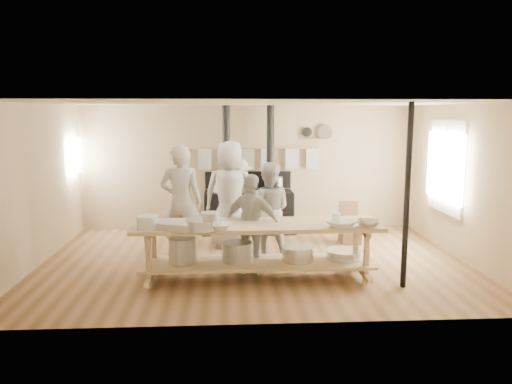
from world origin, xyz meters
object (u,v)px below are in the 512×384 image
prep_table (257,245)px  cook_left (268,210)px  cook_far_left (181,202)px  stove (248,207)px  cook_right (252,224)px  cook_center (230,195)px  chair (350,231)px  cook_by_window (239,196)px  roasting_pan (177,226)px

prep_table → cook_left: bearing=77.3°
cook_far_left → stove: bearing=-121.4°
stove → prep_table: (-0.00, -3.02, -0.00)m
cook_right → cook_center: bearing=-52.7°
cook_right → chair: bearing=-113.3°
cook_by_window → roasting_pan: size_ratio=3.40×
prep_table → cook_center: cook_center is taller
stove → cook_by_window: stove is taller
stove → roasting_pan: (-1.13, -3.35, 0.38)m
cook_right → stove: bearing=-65.7°
stove → chair: (1.88, -1.04, -0.29)m
chair → cook_left: bearing=-155.5°
cook_left → cook_by_window: size_ratio=1.06×
roasting_pan → cook_left: bearing=47.0°
stove → cook_center: stove is taller
cook_right → cook_by_window: bearing=-61.3°
cook_center → roasting_pan: (-0.75, -2.16, -0.08)m
prep_table → cook_left: size_ratio=2.20×
cook_center → chair: size_ratio=2.50×
cook_by_window → chair: bearing=-3.2°
cook_center → chair: 2.39m
cook_center → cook_far_left: bearing=50.5°
cook_far_left → roasting_pan: 1.50m
stove → prep_table: size_ratio=0.72×
cook_right → cook_left: bearing=-84.2°
cook_far_left → cook_center: 1.06m
cook_left → cook_right: 0.95m
cook_right → chair: (1.94, 1.70, -0.54)m
cook_left → chair: bearing=-144.7°
cook_right → chair: size_ratio=1.97×
chair → roasting_pan: 3.86m
stove → cook_far_left: size_ratio=1.34×
cook_center → roasting_pan: cook_center is taller
prep_table → cook_center: size_ratio=1.84×
cook_far_left → roasting_pan: (0.07, -1.50, -0.07)m
prep_table → cook_far_left: size_ratio=1.86×
cook_far_left → cook_left: 1.48m
cook_far_left → cook_left: bearing=-178.2°
chair → roasting_pan: roasting_pan is taller
cook_left → roasting_pan: 2.05m
cook_far_left → roasting_pan: cook_far_left is taller
chair → stove: bearing=149.0°
cook_by_window → roasting_pan: bearing=-86.8°
prep_table → cook_right: (-0.06, 0.28, 0.25)m
stove → cook_right: stove is taller
prep_table → cook_right: size_ratio=2.33×
cook_center → chair: (2.27, 0.15, -0.75)m
prep_table → chair: 2.75m
prep_table → roasting_pan: bearing=-163.8°
cook_by_window → chair: cook_by_window is taller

